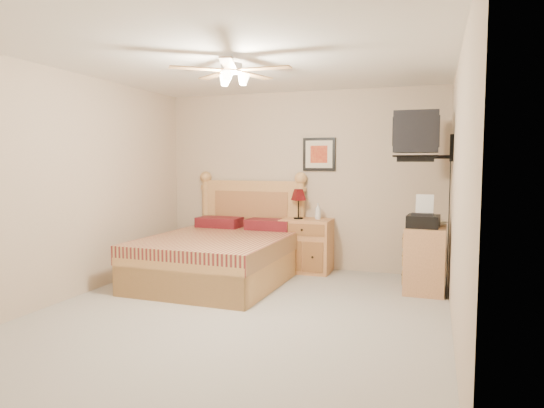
# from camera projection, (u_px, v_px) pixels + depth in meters

# --- Properties ---
(floor) EXTENTS (4.50, 4.50, 0.00)m
(floor) POSITION_uv_depth(u_px,v_px,m) (241.00, 313.00, 4.88)
(floor) COLOR #9E988E
(floor) RESTS_ON ground
(ceiling) EXTENTS (4.00, 4.50, 0.04)m
(ceiling) POSITION_uv_depth(u_px,v_px,m) (240.00, 59.00, 4.66)
(ceiling) COLOR white
(ceiling) RESTS_ON ground
(wall_back) EXTENTS (4.00, 0.04, 2.50)m
(wall_back) POSITION_uv_depth(u_px,v_px,m) (301.00, 181.00, 6.89)
(wall_back) COLOR tan
(wall_back) RESTS_ON ground
(wall_front) EXTENTS (4.00, 0.04, 2.50)m
(wall_front) POSITION_uv_depth(u_px,v_px,m) (84.00, 211.00, 2.65)
(wall_front) COLOR tan
(wall_front) RESTS_ON ground
(wall_left) EXTENTS (0.04, 4.50, 2.50)m
(wall_left) POSITION_uv_depth(u_px,v_px,m) (75.00, 186.00, 5.41)
(wall_left) COLOR tan
(wall_left) RESTS_ON ground
(wall_right) EXTENTS (0.04, 4.50, 2.50)m
(wall_right) POSITION_uv_depth(u_px,v_px,m) (457.00, 193.00, 4.13)
(wall_right) COLOR tan
(wall_right) RESTS_ON ground
(bed) EXTENTS (1.68, 2.17, 1.38)m
(bed) POSITION_uv_depth(u_px,v_px,m) (219.00, 227.00, 6.12)
(bed) COLOR tan
(bed) RESTS_ON ground
(nightstand) EXTENTS (0.67, 0.51, 0.73)m
(nightstand) POSITION_uv_depth(u_px,v_px,m) (307.00, 245.00, 6.69)
(nightstand) COLOR #AD7A49
(nightstand) RESTS_ON ground
(table_lamp) EXTENTS (0.23, 0.23, 0.41)m
(table_lamp) POSITION_uv_depth(u_px,v_px,m) (298.00, 204.00, 6.69)
(table_lamp) COLOR #560C0D
(table_lamp) RESTS_ON nightstand
(lotion_bottle) EXTENTS (0.09, 0.09, 0.22)m
(lotion_bottle) POSITION_uv_depth(u_px,v_px,m) (318.00, 211.00, 6.64)
(lotion_bottle) COLOR silver
(lotion_bottle) RESTS_ON nightstand
(framed_picture) EXTENTS (0.46, 0.04, 0.46)m
(framed_picture) POSITION_uv_depth(u_px,v_px,m) (319.00, 154.00, 6.76)
(framed_picture) COLOR black
(framed_picture) RESTS_ON wall_back
(dresser) EXTENTS (0.47, 0.66, 0.76)m
(dresser) POSITION_uv_depth(u_px,v_px,m) (425.00, 259.00, 5.66)
(dresser) COLOR #9F6D41
(dresser) RESTS_ON ground
(fax_machine) EXTENTS (0.38, 0.40, 0.38)m
(fax_machine) POSITION_uv_depth(u_px,v_px,m) (424.00, 211.00, 5.55)
(fax_machine) COLOR black
(fax_machine) RESTS_ON dresser
(magazine_lower) EXTENTS (0.26, 0.31, 0.03)m
(magazine_lower) POSITION_uv_depth(u_px,v_px,m) (425.00, 223.00, 5.82)
(magazine_lower) COLOR #C0B096
(magazine_lower) RESTS_ON dresser
(magazine_upper) EXTENTS (0.31, 0.34, 0.02)m
(magazine_upper) POSITION_uv_depth(u_px,v_px,m) (426.00, 222.00, 5.81)
(magazine_upper) COLOR tan
(magazine_upper) RESTS_ON magazine_lower
(wall_tv) EXTENTS (0.56, 0.46, 0.58)m
(wall_tv) POSITION_uv_depth(u_px,v_px,m) (430.00, 136.00, 5.43)
(wall_tv) COLOR black
(wall_tv) RESTS_ON wall_right
(ceiling_fan) EXTENTS (1.14, 1.14, 0.28)m
(ceiling_fan) POSITION_uv_depth(u_px,v_px,m) (232.00, 70.00, 4.48)
(ceiling_fan) COLOR white
(ceiling_fan) RESTS_ON ceiling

